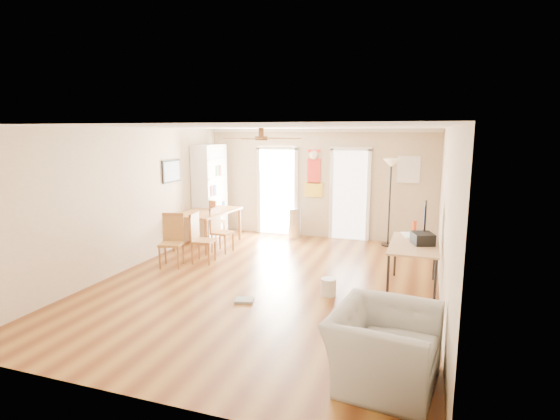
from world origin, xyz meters
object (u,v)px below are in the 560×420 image
at_px(bookshelf, 210,191).
at_px(dining_table, 208,228).
at_px(dining_chair_near, 171,241).
at_px(trash_can, 295,223).
at_px(armchair, 384,347).
at_px(dining_chair_right_b, 203,238).
at_px(wastebasket_a, 328,287).
at_px(printer, 423,239).
at_px(dining_chair_right_a, 222,230).
at_px(dining_chair_far, 214,220).
at_px(torchiere_lamp, 390,203).
at_px(computer_desk, 413,268).

distance_m(bookshelf, dining_table, 1.13).
bearing_deg(dining_chair_near, trash_can, 46.45).
relative_size(dining_table, armchair, 1.35).
xyz_separation_m(dining_chair_right_b, wastebasket_a, (2.70, -0.94, -0.35)).
bearing_deg(printer, armchair, -115.16).
height_order(dining_chair_right_b, wastebasket_a, dining_chair_right_b).
bearing_deg(dining_chair_right_a, dining_table, 59.04).
distance_m(dining_table, wastebasket_a, 3.91).
xyz_separation_m(bookshelf, trash_can, (2.01, 0.49, -0.75)).
distance_m(dining_chair_right_a, armchair, 5.43).
xyz_separation_m(dining_table, dining_chair_far, (-0.12, 0.51, 0.09)).
relative_size(bookshelf, dining_chair_near, 2.24).
bearing_deg(dining_chair_far, torchiere_lamp, -160.79).
xyz_separation_m(dining_chair_far, torchiere_lamp, (3.96, 0.76, 0.50)).
relative_size(dining_table, printer, 4.46).
xyz_separation_m(torchiere_lamp, wastebasket_a, (-0.60, -3.42, -0.84)).
height_order(bookshelf, torchiere_lamp, bookshelf).
relative_size(dining_chair_near, torchiere_lamp, 0.51).
height_order(bookshelf, wastebasket_a, bookshelf).
distance_m(dining_chair_right_a, trash_can, 2.02).
distance_m(dining_table, dining_chair_right_a, 0.68).
bearing_deg(dining_chair_right_b, dining_chair_right_a, -7.01).
xyz_separation_m(bookshelf, torchiere_lamp, (4.20, 0.47, -0.14)).
bearing_deg(computer_desk, wastebasket_a, -153.53).
bearing_deg(dining_chair_far, trash_can, -147.71).
distance_m(dining_chair_right_a, dining_chair_far, 1.13).
bearing_deg(trash_can, dining_chair_right_a, -123.05).
relative_size(dining_chair_near, printer, 2.83).
height_order(dining_table, dining_chair_right_b, dining_chair_right_b).
bearing_deg(dining_chair_near, dining_chair_far, 79.95).
relative_size(dining_chair_right_a, dining_chair_near, 0.94).
bearing_deg(dining_table, dining_chair_near, -86.65).
bearing_deg(printer, bookshelf, 135.69).
height_order(dining_chair_right_a, dining_chair_near, dining_chair_near).
relative_size(torchiere_lamp, computer_desk, 1.32).
height_order(computer_desk, armchair, computer_desk).
relative_size(computer_desk, printer, 4.20).
bearing_deg(computer_desk, bookshelf, 154.16).
bearing_deg(armchair, dining_chair_right_a, 51.40).
bearing_deg(trash_can, dining_table, -141.91).
height_order(dining_chair_near, printer, dining_chair_near).
relative_size(dining_chair_right_b, torchiere_lamp, 0.50).
xyz_separation_m(trash_can, torchiere_lamp, (2.20, -0.03, 0.61)).
xyz_separation_m(dining_table, wastebasket_a, (3.25, -2.16, -0.25)).
bearing_deg(printer, dining_chair_far, 137.45).
distance_m(dining_table, armchair, 6.09).
bearing_deg(bookshelf, dining_chair_near, -72.12).
height_order(dining_chair_right_b, trash_can, dining_chair_right_b).
distance_m(dining_chair_right_b, armchair, 4.86).
bearing_deg(trash_can, wastebasket_a, -65.15).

